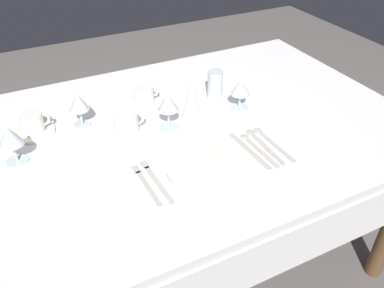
{
  "coord_description": "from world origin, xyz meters",
  "views": [
    {
      "loc": [
        -0.44,
        -1.09,
        1.52
      ],
      "look_at": [
        0.04,
        -0.14,
        0.76
      ],
      "focal_mm": 36.92,
      "sensor_mm": 36.0,
      "label": 1
    }
  ],
  "objects_px": {
    "fork_inner": "(145,183)",
    "fork_outer": "(155,179)",
    "wine_glass_centre": "(240,89)",
    "napkin_folded": "(192,99)",
    "coffee_cup_left": "(33,123)",
    "coffee_cup_right": "(144,94)",
    "wine_glass_left": "(78,103)",
    "dinner_knife": "(250,152)",
    "spoon_dessert": "(261,142)",
    "wine_glass_right": "(168,104)",
    "drink_tumbler": "(215,86)",
    "dinner_plate": "(209,167)",
    "spoon_tea": "(269,140)",
    "spoon_soup": "(255,146)",
    "coffee_cup_far": "(127,122)",
    "wine_glass_far": "(10,138)"
  },
  "relations": [
    {
      "from": "coffee_cup_far",
      "to": "wine_glass_right",
      "type": "height_order",
      "value": "wine_glass_right"
    },
    {
      "from": "fork_inner",
      "to": "fork_outer",
      "type": "bearing_deg",
      "value": 3.87
    },
    {
      "from": "spoon_soup",
      "to": "coffee_cup_right",
      "type": "relative_size",
      "value": 2.09
    },
    {
      "from": "spoon_soup",
      "to": "wine_glass_right",
      "type": "bearing_deg",
      "value": 132.91
    },
    {
      "from": "fork_inner",
      "to": "coffee_cup_left",
      "type": "height_order",
      "value": "coffee_cup_left"
    },
    {
      "from": "wine_glass_left",
      "to": "drink_tumbler",
      "type": "bearing_deg",
      "value": -2.79
    },
    {
      "from": "wine_glass_centre",
      "to": "napkin_folded",
      "type": "height_order",
      "value": "napkin_folded"
    },
    {
      "from": "coffee_cup_right",
      "to": "spoon_dessert",
      "type": "bearing_deg",
      "value": -58.66
    },
    {
      "from": "fork_inner",
      "to": "coffee_cup_left",
      "type": "relative_size",
      "value": 2.05
    },
    {
      "from": "coffee_cup_left",
      "to": "coffee_cup_right",
      "type": "height_order",
      "value": "coffee_cup_left"
    },
    {
      "from": "spoon_dessert",
      "to": "spoon_soup",
      "type": "bearing_deg",
      "value": -161.5
    },
    {
      "from": "spoon_soup",
      "to": "coffee_cup_right",
      "type": "xyz_separation_m",
      "value": [
        -0.23,
        0.44,
        0.04
      ]
    },
    {
      "from": "wine_glass_centre",
      "to": "napkin_folded",
      "type": "relative_size",
      "value": 0.74
    },
    {
      "from": "dinner_knife",
      "to": "spoon_soup",
      "type": "height_order",
      "value": "spoon_soup"
    },
    {
      "from": "coffee_cup_left",
      "to": "coffee_cup_right",
      "type": "distance_m",
      "value": 0.42
    },
    {
      "from": "spoon_tea",
      "to": "napkin_folded",
      "type": "xyz_separation_m",
      "value": [
        -0.17,
        0.25,
        0.08
      ]
    },
    {
      "from": "fork_inner",
      "to": "dinner_plate",
      "type": "bearing_deg",
      "value": -6.82
    },
    {
      "from": "wine_glass_centre",
      "to": "wine_glass_right",
      "type": "bearing_deg",
      "value": -177.52
    },
    {
      "from": "wine_glass_far",
      "to": "spoon_dessert",
      "type": "bearing_deg",
      "value": -18.7
    },
    {
      "from": "fork_inner",
      "to": "wine_glass_centre",
      "type": "xyz_separation_m",
      "value": [
        0.49,
        0.26,
        0.08
      ]
    },
    {
      "from": "coffee_cup_far",
      "to": "napkin_folded",
      "type": "relative_size",
      "value": 0.67
    },
    {
      "from": "fork_inner",
      "to": "wine_glass_centre",
      "type": "relative_size",
      "value": 1.67
    },
    {
      "from": "drink_tumbler",
      "to": "coffee_cup_far",
      "type": "bearing_deg",
      "value": -166.7
    },
    {
      "from": "dinner_plate",
      "to": "spoon_soup",
      "type": "relative_size",
      "value": 1.29
    },
    {
      "from": "fork_outer",
      "to": "spoon_dessert",
      "type": "xyz_separation_m",
      "value": [
        0.39,
        0.02,
        0.0
      ]
    },
    {
      "from": "coffee_cup_far",
      "to": "wine_glass_left",
      "type": "xyz_separation_m",
      "value": [
        -0.13,
        0.12,
        0.05
      ]
    },
    {
      "from": "spoon_soup",
      "to": "wine_glass_left",
      "type": "height_order",
      "value": "wine_glass_left"
    },
    {
      "from": "coffee_cup_right",
      "to": "wine_glass_left",
      "type": "relative_size",
      "value": 0.78
    },
    {
      "from": "coffee_cup_far",
      "to": "dinner_knife",
      "type": "bearing_deg",
      "value": -41.37
    },
    {
      "from": "dinner_knife",
      "to": "wine_glass_far",
      "type": "bearing_deg",
      "value": 157.63
    },
    {
      "from": "coffee_cup_left",
      "to": "wine_glass_right",
      "type": "xyz_separation_m",
      "value": [
        0.44,
        -0.18,
        0.06
      ]
    },
    {
      "from": "wine_glass_right",
      "to": "drink_tumbler",
      "type": "relative_size",
      "value": 1.24
    },
    {
      "from": "coffee_cup_right",
      "to": "wine_glass_far",
      "type": "distance_m",
      "value": 0.53
    },
    {
      "from": "dinner_plate",
      "to": "fork_inner",
      "type": "xyz_separation_m",
      "value": [
        -0.2,
        0.02,
        -0.01
      ]
    },
    {
      "from": "drink_tumbler",
      "to": "napkin_folded",
      "type": "bearing_deg",
      "value": -146.31
    },
    {
      "from": "wine_glass_left",
      "to": "wine_glass_far",
      "type": "bearing_deg",
      "value": -152.82
    },
    {
      "from": "dinner_knife",
      "to": "wine_glass_centre",
      "type": "bearing_deg",
      "value": 65.57
    },
    {
      "from": "fork_outer",
      "to": "napkin_folded",
      "type": "distance_m",
      "value": 0.38
    },
    {
      "from": "fork_inner",
      "to": "spoon_soup",
      "type": "distance_m",
      "value": 0.4
    },
    {
      "from": "fork_outer",
      "to": "drink_tumbler",
      "type": "relative_size",
      "value": 1.94
    },
    {
      "from": "wine_glass_centre",
      "to": "napkin_folded",
      "type": "bearing_deg",
      "value": 175.85
    },
    {
      "from": "fork_outer",
      "to": "coffee_cup_far",
      "type": "distance_m",
      "value": 0.28
    },
    {
      "from": "spoon_dessert",
      "to": "spoon_tea",
      "type": "xyz_separation_m",
      "value": [
        0.03,
        -0.0,
        0.0
      ]
    },
    {
      "from": "spoon_soup",
      "to": "spoon_tea",
      "type": "distance_m",
      "value": 0.06
    },
    {
      "from": "fork_outer",
      "to": "dinner_knife",
      "type": "relative_size",
      "value": 0.98
    },
    {
      "from": "dinner_plate",
      "to": "fork_inner",
      "type": "bearing_deg",
      "value": 173.18
    },
    {
      "from": "spoon_dessert",
      "to": "wine_glass_centre",
      "type": "distance_m",
      "value": 0.25
    },
    {
      "from": "fork_outer",
      "to": "spoon_tea",
      "type": "relative_size",
      "value": 0.98
    },
    {
      "from": "dinner_knife",
      "to": "spoon_dessert",
      "type": "relative_size",
      "value": 1.0
    },
    {
      "from": "coffee_cup_right",
      "to": "drink_tumbler",
      "type": "distance_m",
      "value": 0.28
    }
  ]
}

